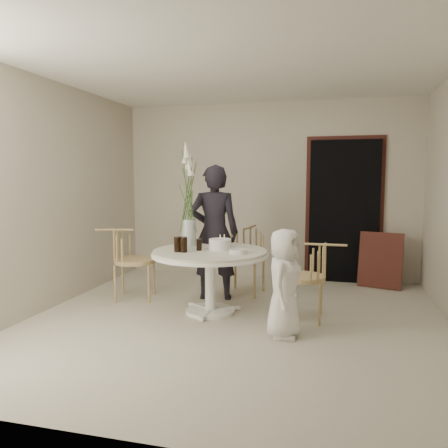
% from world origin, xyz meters
% --- Properties ---
extents(ground, '(4.50, 4.50, 0.00)m').
position_xyz_m(ground, '(0.00, 0.00, 0.00)').
color(ground, beige).
rests_on(ground, ground).
extents(room_shell, '(4.50, 4.50, 4.50)m').
position_xyz_m(room_shell, '(0.00, 0.00, 1.62)').
color(room_shell, white).
rests_on(room_shell, ground).
extents(doorway, '(1.00, 0.10, 2.10)m').
position_xyz_m(doorway, '(1.15, 2.19, 1.05)').
color(doorway, black).
rests_on(doorway, ground).
extents(door_trim, '(1.12, 0.03, 2.22)m').
position_xyz_m(door_trim, '(1.15, 2.23, 1.11)').
color(door_trim, '#54231D').
rests_on(door_trim, ground).
extents(table, '(1.33, 1.33, 0.73)m').
position_xyz_m(table, '(-0.35, 0.25, 0.62)').
color(table, white).
rests_on(table, ground).
extents(picture_frame, '(0.62, 0.32, 0.78)m').
position_xyz_m(picture_frame, '(1.66, 1.95, 0.39)').
color(picture_frame, '#54231D').
rests_on(picture_frame, ground).
extents(chair_far, '(0.54, 0.57, 0.89)m').
position_xyz_m(chair_far, '(-0.12, 1.29, 0.58)').
color(chair_far, tan).
rests_on(chair_far, ground).
extents(chair_right, '(0.52, 0.49, 0.86)m').
position_xyz_m(chair_right, '(0.81, 0.30, 0.55)').
color(chair_right, tan).
rests_on(chair_right, ground).
extents(chair_left, '(0.62, 0.59, 0.91)m').
position_xyz_m(chair_left, '(-1.58, 0.55, 0.59)').
color(chair_left, tan).
rests_on(chair_left, ground).
extents(girl, '(0.70, 0.53, 1.71)m').
position_xyz_m(girl, '(-0.47, 0.84, 0.86)').
color(girl, black).
rests_on(girl, ground).
extents(boy, '(0.41, 0.56, 1.07)m').
position_xyz_m(boy, '(0.56, -0.30, 0.53)').
color(boy, white).
rests_on(boy, ground).
extents(birthday_cake, '(0.26, 0.26, 0.17)m').
position_xyz_m(birthday_cake, '(-0.25, 0.32, 0.79)').
color(birthday_cake, white).
rests_on(birthday_cake, table).
extents(cola_tumbler_a, '(0.11, 0.11, 0.17)m').
position_xyz_m(cola_tumbler_a, '(-0.67, 0.07, 0.82)').
color(cola_tumbler_a, black).
rests_on(cola_tumbler_a, table).
extents(cola_tumbler_b, '(0.09, 0.09, 0.17)m').
position_xyz_m(cola_tumbler_b, '(-0.60, 0.06, 0.82)').
color(cola_tumbler_b, black).
rests_on(cola_tumbler_b, table).
extents(cola_tumbler_c, '(0.07, 0.07, 0.14)m').
position_xyz_m(cola_tumbler_c, '(-0.69, 0.31, 0.80)').
color(cola_tumbler_c, black).
rests_on(cola_tumbler_c, table).
extents(cola_tumbler_d, '(0.08, 0.08, 0.13)m').
position_xyz_m(cola_tumbler_d, '(-0.47, 0.21, 0.80)').
color(cola_tumbler_d, black).
rests_on(cola_tumbler_d, table).
extents(plate_stack, '(0.22, 0.22, 0.05)m').
position_xyz_m(plate_stack, '(0.01, 0.13, 0.75)').
color(plate_stack, white).
rests_on(plate_stack, table).
extents(flower_vase, '(0.17, 0.17, 1.26)m').
position_xyz_m(flower_vase, '(-0.70, 0.54, 1.25)').
color(flower_vase, silver).
rests_on(flower_vase, table).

